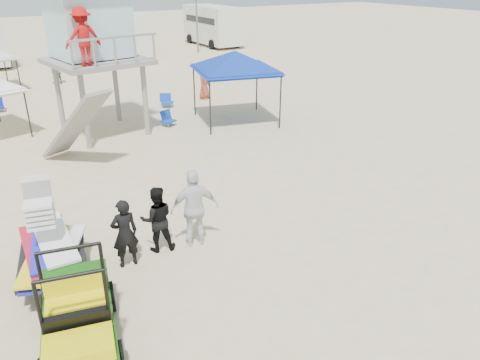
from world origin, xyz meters
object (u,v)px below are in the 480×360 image
utility_cart (76,310)px  surf_trailer (49,245)px  lifeguard_tower (90,30)px  canopy_blue (235,54)px  man_left (125,233)px

utility_cart → surf_trailer: size_ratio=0.98×
lifeguard_tower → canopy_blue: bearing=-14.8°
man_left → lifeguard_tower: bearing=-101.1°
utility_cart → canopy_blue: (9.16, 10.18, 2.06)m
surf_trailer → utility_cart: bearing=-90.1°
man_left → canopy_blue: size_ratio=0.43×
lifeguard_tower → canopy_blue: lifeguard_tower is taller
canopy_blue → lifeguard_tower: bearing=165.2°
utility_cart → lifeguard_tower: (3.72, 11.62, 3.18)m
utility_cart → surf_trailer: surf_trailer is taller
surf_trailer → canopy_blue: canopy_blue is taller
man_left → lifeguard_tower: 10.34m
surf_trailer → lifeguard_tower: 10.49m
canopy_blue → man_left: bearing=-133.2°
lifeguard_tower → surf_trailer: bearing=-111.8°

